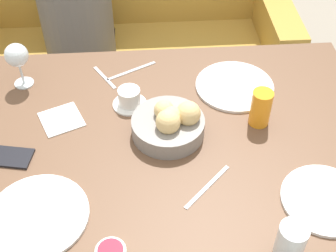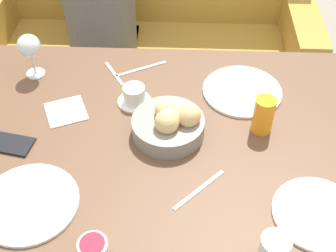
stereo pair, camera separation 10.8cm
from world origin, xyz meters
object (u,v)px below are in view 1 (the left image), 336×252
cell_phone (6,157)px  wine_glass (17,57)px  plate_near_right (325,200)px  coffee_cup (129,98)px  plate_near_left (38,216)px  plate_far_center (235,86)px  bread_basket (170,123)px  juice_glass (261,108)px  knife_silver (207,187)px  seated_person (80,39)px  couch (124,50)px  fork_silver (132,71)px  spoon_coffee (105,77)px  napkin (61,119)px  water_tumbler (291,241)px

cell_phone → wine_glass: bearing=89.4°
plate_near_right → coffee_cup: size_ratio=2.12×
plate_near_left → plate_far_center: (0.59, 0.47, -0.00)m
bread_basket → juice_glass: size_ratio=1.83×
plate_near_left → wine_glass: 0.56m
juice_glass → knife_silver: bearing=-128.3°
seated_person → couch: bearing=37.8°
plate_near_left → juice_glass: juice_glass is taller
plate_far_center → cell_phone: plate_far_center is taller
wine_glass → fork_silver: bearing=6.9°
fork_silver → bread_basket: bearing=-70.4°
juice_glass → fork_silver: 0.48m
spoon_coffee → coffee_cup: bearing=-59.7°
bread_basket → juice_glass: bearing=6.2°
plate_far_center → napkin: size_ratio=1.66×
plate_near_right → fork_silver: bearing=130.4°
water_tumbler → cell_phone: 0.81m
bread_basket → fork_silver: (-0.11, 0.31, -0.04)m
seated_person → bread_basket: seated_person is taller
plate_far_center → fork_silver: (-0.34, 0.11, -0.00)m
coffee_cup → juice_glass: bearing=-15.2°
couch → plate_near_right: 1.55m
spoon_coffee → knife_silver: bearing=-59.4°
couch → napkin: size_ratio=10.70×
plate_near_right → water_tumbler: water_tumbler is taller
bread_basket → wine_glass: bearing=150.5°
plate_near_left → spoon_coffee: plate_near_left is taller
couch → plate_near_left: (-0.19, -1.37, 0.47)m
coffee_cup → spoon_coffee: coffee_cup is taller
wine_glass → water_tumbler: bearing=-43.3°
wine_glass → juice_glass: bearing=-17.6°
wine_glass → knife_silver: (0.56, -0.47, -0.11)m
seated_person → plate_near_right: (0.75, -1.21, 0.29)m
juice_glass → wine_glass: 0.78m
plate_near_right → fork_silver: (-0.50, 0.58, -0.00)m
plate_near_right → napkin: 0.80m
spoon_coffee → water_tumbler: bearing=-56.8°
couch → cell_phone: 1.29m
plate_near_left → juice_glass: size_ratio=2.21×
bread_basket → seated_person: bearing=111.2°
juice_glass → napkin: (-0.60, 0.05, -0.06)m
plate_far_center → juice_glass: size_ratio=2.19×
juice_glass → knife_silver: 0.31m
seated_person → juice_glass: 1.16m
coffee_cup → cell_phone: bearing=-150.7°
water_tumbler → fork_silver: 0.81m
plate_near_right → plate_near_left: bearing=179.9°
couch → wine_glass: wine_glass is taller
couch → napkin: (-0.17, -1.01, 0.47)m
plate_near_left → water_tumbler: 0.63m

